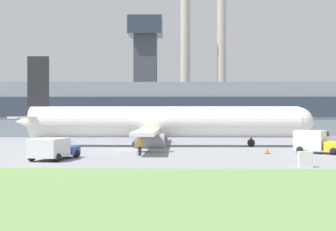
{
  "coord_description": "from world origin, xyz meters",
  "views": [
    {
      "loc": [
        4.82,
        -50.35,
        3.79
      ],
      "look_at": [
        3.78,
        5.36,
        3.7
      ],
      "focal_mm": 50.0,
      "sensor_mm": 36.0,
      "label": 1
    }
  ],
  "objects_px": {
    "airplane": "(160,122)",
    "ground_crew_person": "(140,146)",
    "fuel_truck": "(52,149)",
    "baggage_truck": "(315,142)",
    "pushback_tug": "(323,140)"
  },
  "relations": [
    {
      "from": "pushback_tug",
      "to": "ground_crew_person",
      "type": "bearing_deg",
      "value": -146.56
    },
    {
      "from": "pushback_tug",
      "to": "fuel_truck",
      "type": "relative_size",
      "value": 0.75
    },
    {
      "from": "baggage_truck",
      "to": "ground_crew_person",
      "type": "distance_m",
      "value": 17.26
    },
    {
      "from": "airplane",
      "to": "ground_crew_person",
      "type": "xyz_separation_m",
      "value": [
        -1.47,
        -12.54,
        -2.0
      ]
    },
    {
      "from": "airplane",
      "to": "ground_crew_person",
      "type": "bearing_deg",
      "value": -96.68
    },
    {
      "from": "ground_crew_person",
      "to": "fuel_truck",
      "type": "bearing_deg",
      "value": -148.64
    },
    {
      "from": "pushback_tug",
      "to": "airplane",
      "type": "bearing_deg",
      "value": -175.8
    },
    {
      "from": "fuel_truck",
      "to": "ground_crew_person",
      "type": "height_order",
      "value": "fuel_truck"
    },
    {
      "from": "airplane",
      "to": "ground_crew_person",
      "type": "distance_m",
      "value": 12.79
    },
    {
      "from": "airplane",
      "to": "fuel_truck",
      "type": "xyz_separation_m",
      "value": [
        -8.45,
        -16.8,
        -1.95
      ]
    },
    {
      "from": "ground_crew_person",
      "to": "baggage_truck",
      "type": "bearing_deg",
      "value": 9.45
    },
    {
      "from": "pushback_tug",
      "to": "fuel_truck",
      "type": "bearing_deg",
      "value": -147.07
    },
    {
      "from": "airplane",
      "to": "baggage_truck",
      "type": "xyz_separation_m",
      "value": [
        15.55,
        -9.71,
        -1.79
      ]
    },
    {
      "from": "pushback_tug",
      "to": "baggage_truck",
      "type": "bearing_deg",
      "value": -110.5
    },
    {
      "from": "airplane",
      "to": "baggage_truck",
      "type": "relative_size",
      "value": 7.17
    }
  ]
}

